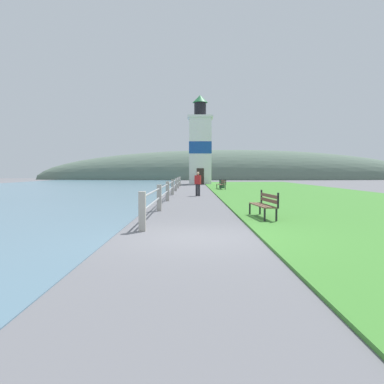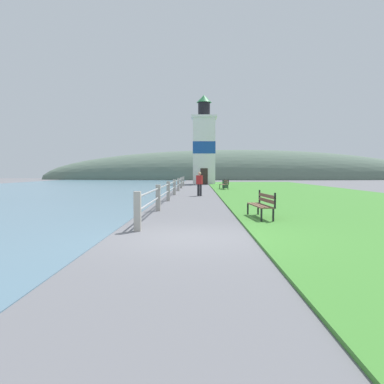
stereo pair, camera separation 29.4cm
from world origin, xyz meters
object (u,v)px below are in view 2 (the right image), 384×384
at_px(park_bench_midway, 225,184).
at_px(lighthouse, 204,146).
at_px(park_bench_near, 262,203).
at_px(person_strolling, 199,183).
at_px(trash_bin, 225,184).

relative_size(park_bench_midway, lighthouse, 0.18).
bearing_deg(lighthouse, park_bench_midway, -83.98).
distance_m(park_bench_near, lighthouse, 35.45).
height_order(park_bench_midway, person_strolling, person_strolling).
distance_m(lighthouse, trash_bin, 13.77).
height_order(park_bench_near, lighthouse, lighthouse).
height_order(park_bench_near, park_bench_midway, same).
xyz_separation_m(park_bench_near, park_bench_midway, (0.18, 20.16, 0.00)).
xyz_separation_m(park_bench_midway, person_strolling, (-2.23, -8.25, 0.31)).
height_order(park_bench_midway, trash_bin, park_bench_midway).
height_order(lighthouse, trash_bin, lighthouse).
bearing_deg(park_bench_near, lighthouse, -93.10).
distance_m(park_bench_midway, trash_bin, 2.09).
bearing_deg(lighthouse, park_bench_near, -87.72).
bearing_deg(park_bench_midway, park_bench_near, 82.98).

